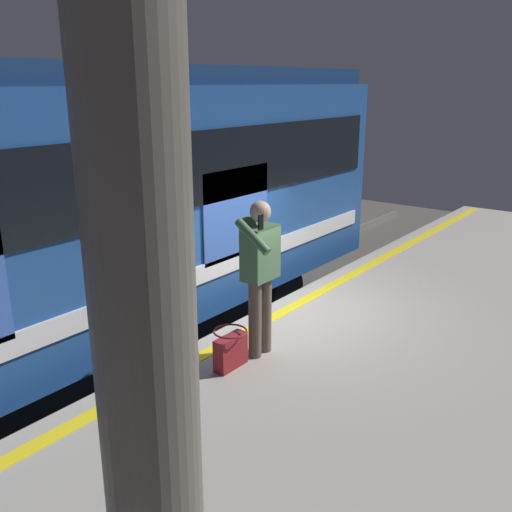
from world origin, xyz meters
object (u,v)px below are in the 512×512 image
(train_carriage, at_px, (36,204))
(station_column, at_px, (146,358))
(passenger, at_px, (260,266))
(handbag, at_px, (231,350))

(train_carriage, bearing_deg, station_column, 63.28)
(passenger, relative_size, handbag, 4.06)
(handbag, distance_m, station_column, 3.59)
(handbag, bearing_deg, station_column, 34.52)
(train_carriage, height_order, handbag, train_carriage)
(train_carriage, relative_size, station_column, 3.09)
(passenger, xyz_separation_m, station_column, (3.09, 1.78, 0.78))
(handbag, relative_size, station_column, 0.12)
(train_carriage, height_order, station_column, station_column)
(station_column, bearing_deg, train_carriage, -116.72)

